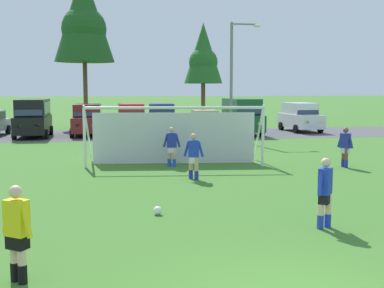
{
  "coord_description": "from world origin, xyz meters",
  "views": [
    {
      "loc": [
        -2.51,
        -6.6,
        3.19
      ],
      "look_at": [
        0.12,
        11.07,
        1.17
      ],
      "focal_mm": 45.42,
      "sensor_mm": 36.0,
      "label": 1
    }
  ],
  "objects": [
    {
      "name": "player_midfield_center",
      "position": [
        -0.41,
        13.19,
        0.82
      ],
      "size": [
        0.73,
        0.24,
        1.64
      ],
      "color": "tan",
      "rests_on": "ground"
    },
    {
      "name": "player_winger_left",
      "position": [
        6.58,
        11.94,
        0.82
      ],
      "size": [
        0.47,
        0.67,
        1.64
      ],
      "color": "brown",
      "rests_on": "ground"
    },
    {
      "name": "tree_mid_left",
      "position": [
        4.68,
        35.14,
        6.08
      ],
      "size": [
        3.32,
        3.32,
        8.85
      ],
      "color": "brown",
      "rests_on": "ground"
    },
    {
      "name": "parking_lot_strip",
      "position": [
        0.0,
        27.76,
        0.0
      ],
      "size": [
        52.0,
        8.4,
        0.01
      ],
      "primitive_type": "cube",
      "color": "#4C4C51",
      "rests_on": "ground"
    },
    {
      "name": "parked_car_slot_end",
      "position": [
        10.98,
        28.44,
        1.11
      ],
      "size": [
        2.33,
        4.7,
        2.16
      ],
      "color": "silver",
      "rests_on": "ground"
    },
    {
      "name": "tree_left_edge",
      "position": [
        -5.32,
        35.02,
        9.0
      ],
      "size": [
        4.9,
        4.9,
        13.07
      ],
      "color": "brown",
      "rests_on": "ground"
    },
    {
      "name": "parked_car_slot_right",
      "position": [
        3.42,
        27.01,
        0.88
      ],
      "size": [
        2.12,
        4.24,
        1.72
      ],
      "color": "tan",
      "rests_on": "ground"
    },
    {
      "name": "soccer_ball",
      "position": [
        -1.6,
        5.51,
        0.11
      ],
      "size": [
        0.22,
        0.22,
        0.22
      ],
      "color": "white",
      "rests_on": "ground"
    },
    {
      "name": "player_trailing_back",
      "position": [
        0.05,
        10.24,
        0.82
      ],
      "size": [
        0.72,
        0.37,
        1.64
      ],
      "color": "tan",
      "rests_on": "ground"
    },
    {
      "name": "referee",
      "position": [
        -4.22,
        1.49,
        0.82
      ],
      "size": [
        0.61,
        0.55,
        1.64
      ],
      "color": "beige",
      "rests_on": "ground"
    },
    {
      "name": "parked_car_slot_center",
      "position": [
        -1.73,
        28.18,
        1.11
      ],
      "size": [
        2.19,
        4.63,
        2.16
      ],
      "color": "red",
      "rests_on": "ground"
    },
    {
      "name": "parked_car_slot_center_left",
      "position": [
        -4.72,
        27.47,
        1.11
      ],
      "size": [
        2.17,
        4.61,
        2.16
      ],
      "color": "maroon",
      "rests_on": "ground"
    },
    {
      "name": "ground_plane",
      "position": [
        0.0,
        15.0,
        0.0
      ],
      "size": [
        400.0,
        400.0,
        0.0
      ],
      "primitive_type": "plane",
      "color": "#3D7028"
    },
    {
      "name": "soccer_goal",
      "position": [
        -0.23,
        13.86,
        1.29
      ],
      "size": [
        7.56,
        2.6,
        2.57
      ],
      "color": "white",
      "rests_on": "ground"
    },
    {
      "name": "parked_car_slot_left",
      "position": [
        -8.23,
        26.88,
        1.34
      ],
      "size": [
        2.32,
        4.86,
        2.52
      ],
      "color": "black",
      "rests_on": "ground"
    },
    {
      "name": "parked_car_slot_far_right",
      "position": [
        6.01,
        26.75,
        1.34
      ],
      "size": [
        2.34,
        4.87,
        2.52
      ],
      "color": "#194C2D",
      "rests_on": "ground"
    },
    {
      "name": "parked_car_slot_center_right",
      "position": [
        0.46,
        28.29,
        1.11
      ],
      "size": [
        2.36,
        4.71,
        2.16
      ],
      "color": "navy",
      "rests_on": "ground"
    },
    {
      "name": "player_striker_near",
      "position": [
        2.11,
        3.75,
        0.82
      ],
      "size": [
        0.59,
        0.57,
        1.64
      ],
      "color": "beige",
      "rests_on": "ground"
    },
    {
      "name": "street_lamp",
      "position": [
        4.58,
        23.2,
        3.78
      ],
      "size": [
        2.0,
        0.32,
        7.29
      ],
      "color": "slate",
      "rests_on": "ground"
    }
  ]
}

